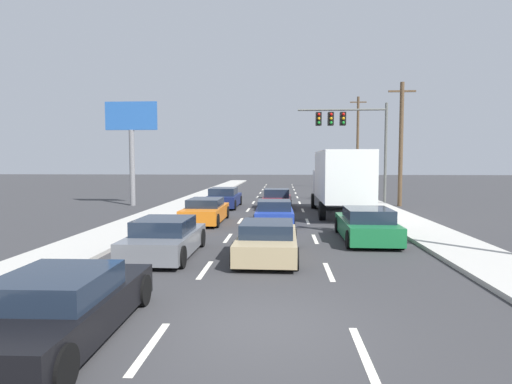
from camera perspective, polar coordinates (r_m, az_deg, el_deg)
ground_plane at (r=32.75m, az=2.75°, el=-1.25°), size 140.00×140.00×0.00m
sidewalk_right at (r=28.41m, az=15.73°, el=-2.06°), size 2.39×80.00×0.14m
sidewalk_left at (r=28.60m, az=-10.41°, el=-1.93°), size 2.39×80.00×0.14m
lane_markings at (r=29.28m, az=2.66°, el=-1.86°), size 3.54×57.00×0.01m
car_navy at (r=28.38m, az=-4.26°, el=-0.83°), size 2.00×4.45×1.31m
car_orange at (r=21.40m, az=-6.71°, el=-2.54°), size 1.88×4.47×1.19m
car_gray at (r=13.99m, az=-11.97°, el=-6.04°), size 1.95×4.19×1.22m
car_black at (r=8.18m, az=-24.47°, el=-13.75°), size 1.99×4.54×1.16m
car_maroon at (r=27.93m, az=2.78°, el=-1.00°), size 1.94×4.16×1.26m
car_blue at (r=20.80m, az=2.45°, el=-2.79°), size 1.91×4.09×1.16m
car_tan at (r=13.54m, az=1.53°, el=-6.43°), size 1.93×4.35×1.15m
box_truck at (r=24.63m, az=11.03°, el=1.72°), size 2.68×8.77×3.58m
car_green at (r=16.97m, az=14.42°, el=-4.28°), size 2.00×4.65×1.26m
traffic_signal_mast at (r=32.18m, az=11.85°, el=8.46°), size 6.46×0.69×7.25m
utility_pole_mid at (r=30.64m, az=18.66°, el=6.21°), size 1.80×0.28×8.30m
utility_pole_far at (r=49.46m, az=13.32°, el=6.49°), size 1.80×0.28×10.21m
roadside_billboard at (r=30.77m, az=-16.17°, el=7.50°), size 3.56×0.36×7.08m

